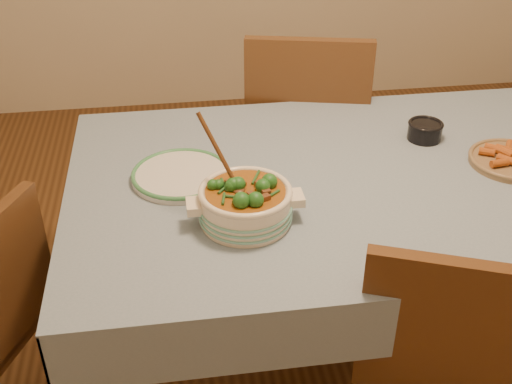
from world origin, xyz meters
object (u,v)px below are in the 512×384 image
Objects in this scene: dining_table at (350,201)px; fried_plate at (511,159)px; chair_far at (306,133)px; stew_casserole at (245,202)px; condiment_bowl at (425,130)px; white_plate at (181,175)px.

fried_plate reaches higher than dining_table.
fried_plate is 0.85m from chair_far.
stew_casserole is 0.86m from fried_plate.
condiment_bowl is at bearing 134.39° from chair_far.
white_plate is at bearing 173.60° from dining_table.
chair_far reaches higher than dining_table.
stew_casserole is at bearing 80.54° from chair_far.
chair_far reaches higher than fried_plate.
chair_far reaches higher than white_plate.
chair_far is at bearing 121.28° from condiment_bowl.
stew_casserole is at bearing -149.40° from condiment_bowl.
condiment_bowl is 0.28m from fried_plate.
chair_far reaches higher than condiment_bowl.
stew_casserole reaches higher than chair_far.
white_plate is 0.81m from condiment_bowl.
stew_casserole reaches higher than fried_plate.
chair_far is (0.35, 0.85, -0.26)m from stew_casserole.
dining_table is 4.92× the size of white_plate.
chair_far is (0.51, 0.61, -0.21)m from white_plate.
white_plate is (-0.16, 0.24, -0.05)m from stew_casserole.
dining_table is 14.11× the size of condiment_bowl.
white_plate reaches higher than dining_table.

